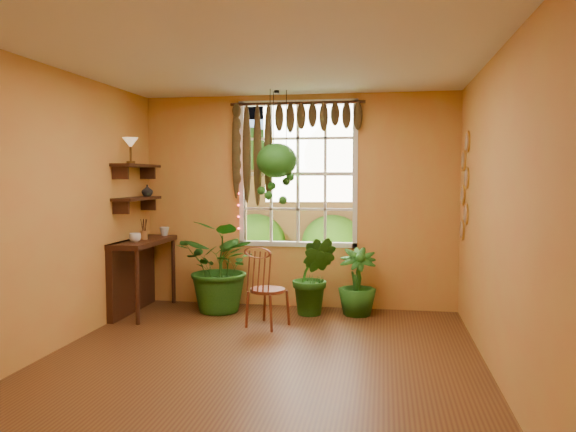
# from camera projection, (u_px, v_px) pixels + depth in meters

# --- Properties ---
(floor) EXTENTS (4.50, 4.50, 0.00)m
(floor) POSITION_uv_depth(u_px,v_px,m) (259.00, 363.00, 5.03)
(floor) COLOR brown
(floor) RESTS_ON ground
(ceiling) EXTENTS (4.50, 4.50, 0.00)m
(ceiling) POSITION_uv_depth(u_px,v_px,m) (258.00, 57.00, 4.84)
(ceiling) COLOR silver
(ceiling) RESTS_ON wall_back
(wall_back) EXTENTS (4.00, 0.00, 4.00)m
(wall_back) POSITION_uv_depth(u_px,v_px,m) (298.00, 201.00, 7.14)
(wall_back) COLOR gold
(wall_back) RESTS_ON floor
(wall_left) EXTENTS (0.00, 4.50, 4.50)m
(wall_left) POSITION_uv_depth(u_px,v_px,m) (51.00, 210.00, 5.27)
(wall_left) COLOR gold
(wall_left) RESTS_ON floor
(wall_right) EXTENTS (0.00, 4.50, 4.50)m
(wall_right) POSITION_uv_depth(u_px,v_px,m) (497.00, 215.00, 4.59)
(wall_right) COLOR gold
(wall_right) RESTS_ON floor
(window) EXTENTS (1.52, 0.10, 1.86)m
(window) POSITION_uv_depth(u_px,v_px,m) (298.00, 174.00, 7.15)
(window) COLOR white
(window) RESTS_ON wall_back
(valance_vine) EXTENTS (1.70, 0.12, 1.10)m
(valance_vine) POSITION_uv_depth(u_px,v_px,m) (290.00, 128.00, 7.00)
(valance_vine) COLOR black
(valance_vine) RESTS_ON window
(string_lights) EXTENTS (0.03, 0.03, 1.54)m
(string_lights) POSITION_uv_depth(u_px,v_px,m) (238.00, 170.00, 7.18)
(string_lights) COLOR #FF2633
(string_lights) RESTS_ON window
(wall_plates) EXTENTS (0.04, 0.32, 1.10)m
(wall_plates) POSITION_uv_depth(u_px,v_px,m) (464.00, 187.00, 6.34)
(wall_plates) COLOR beige
(wall_plates) RESTS_ON wall_right
(counter_ledge) EXTENTS (0.40, 1.20, 0.90)m
(counter_ledge) POSITION_uv_depth(u_px,v_px,m) (136.00, 268.00, 6.88)
(counter_ledge) COLOR black
(counter_ledge) RESTS_ON floor
(shelf_lower) EXTENTS (0.25, 0.90, 0.04)m
(shelf_lower) POSITION_uv_depth(u_px,v_px,m) (137.00, 199.00, 6.82)
(shelf_lower) COLOR black
(shelf_lower) RESTS_ON wall_left
(shelf_upper) EXTENTS (0.25, 0.90, 0.04)m
(shelf_upper) POSITION_uv_depth(u_px,v_px,m) (137.00, 166.00, 6.79)
(shelf_upper) COLOR black
(shelf_upper) RESTS_ON wall_left
(backyard) EXTENTS (14.00, 10.00, 12.00)m
(backyard) POSITION_uv_depth(u_px,v_px,m) (343.00, 195.00, 11.65)
(backyard) COLOR #234F16
(backyard) RESTS_ON ground
(windsor_chair) EXTENTS (0.51, 0.52, 1.04)m
(windsor_chair) POSITION_uv_depth(u_px,v_px,m) (266.00, 300.00, 6.21)
(windsor_chair) COLOR maroon
(windsor_chair) RESTS_ON floor
(potted_plant_left) EXTENTS (1.28, 1.21, 1.14)m
(potted_plant_left) POSITION_uv_depth(u_px,v_px,m) (223.00, 266.00, 6.87)
(potted_plant_left) COLOR #164612
(potted_plant_left) RESTS_ON floor
(potted_plant_mid) EXTENTS (0.53, 0.44, 0.95)m
(potted_plant_mid) POSITION_uv_depth(u_px,v_px,m) (314.00, 276.00, 6.73)
(potted_plant_mid) COLOR #164612
(potted_plant_mid) RESTS_ON floor
(potted_plant_right) EXTENTS (0.50, 0.50, 0.81)m
(potted_plant_right) POSITION_uv_depth(u_px,v_px,m) (357.00, 282.00, 6.73)
(potted_plant_right) COLOR #164612
(potted_plant_right) RESTS_ON floor
(hanging_basket) EXTENTS (0.49, 0.49, 1.38)m
(hanging_basket) POSITION_uv_depth(u_px,v_px,m) (277.00, 162.00, 6.77)
(hanging_basket) COLOR black
(hanging_basket) RESTS_ON ceiling
(cup_a) EXTENTS (0.16, 0.16, 0.11)m
(cup_a) POSITION_uv_depth(u_px,v_px,m) (135.00, 238.00, 6.55)
(cup_a) COLOR silver
(cup_a) RESTS_ON counter_ledge
(cup_b) EXTENTS (0.15, 0.15, 0.11)m
(cup_b) POSITION_uv_depth(u_px,v_px,m) (164.00, 231.00, 7.27)
(cup_b) COLOR beige
(cup_b) RESTS_ON counter_ledge
(brush_jar) EXTENTS (0.09, 0.09, 0.32)m
(brush_jar) POSITION_uv_depth(u_px,v_px,m) (144.00, 229.00, 6.84)
(brush_jar) COLOR #96582B
(brush_jar) RESTS_ON counter_ledge
(shelf_vase) EXTENTS (0.17, 0.17, 0.15)m
(shelf_vase) POSITION_uv_depth(u_px,v_px,m) (147.00, 191.00, 7.09)
(shelf_vase) COLOR #B2AD99
(shelf_vase) RESTS_ON shelf_lower
(tiffany_lamp) EXTENTS (0.18, 0.18, 0.31)m
(tiffany_lamp) POSITION_uv_depth(u_px,v_px,m) (130.00, 144.00, 6.58)
(tiffany_lamp) COLOR #553818
(tiffany_lamp) RESTS_ON shelf_upper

